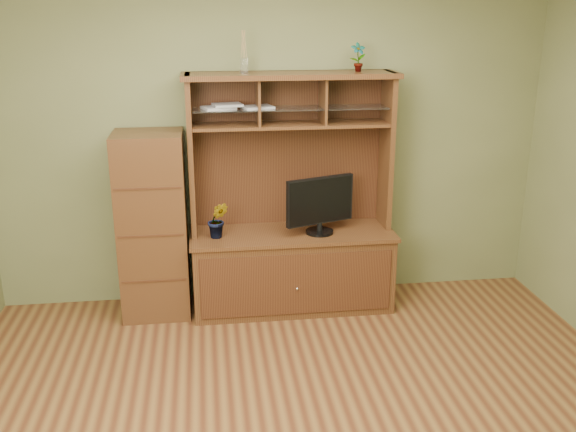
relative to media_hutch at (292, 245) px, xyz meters
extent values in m
cube|color=#5F663C|center=(-0.13, 0.28, 0.83)|extent=(4.50, 0.02, 2.70)
cube|color=#422212|center=(0.00, -0.02, -0.21)|extent=(1.60, 0.55, 0.62)
cube|color=#34170E|center=(0.00, -0.30, -0.21)|extent=(1.50, 0.01, 0.50)
sphere|color=silver|center=(0.00, -0.32, -0.24)|extent=(0.02, 0.02, 0.02)
cube|color=#422212|center=(0.00, -0.02, 0.11)|extent=(1.64, 0.59, 0.03)
cube|color=#422212|center=(-0.78, 0.08, 0.75)|extent=(0.04, 0.35, 1.25)
cube|color=#422212|center=(0.78, 0.08, 0.75)|extent=(0.04, 0.35, 1.25)
cube|color=#34170E|center=(0.00, 0.24, 0.75)|extent=(1.52, 0.02, 1.25)
cube|color=#422212|center=(0.00, 0.08, 1.36)|extent=(1.66, 0.40, 0.04)
cube|color=#422212|center=(0.00, 0.08, 0.98)|extent=(1.52, 0.32, 0.02)
cube|color=#422212|center=(-0.25, 0.08, 1.16)|extent=(0.02, 0.31, 0.35)
cube|color=#422212|center=(0.25, 0.08, 1.16)|extent=(0.02, 0.31, 0.35)
cube|color=silver|center=(0.00, 0.07, 1.11)|extent=(1.50, 0.27, 0.01)
cylinder|color=black|center=(0.21, -0.08, 0.14)|extent=(0.22, 0.22, 0.02)
cylinder|color=black|center=(0.21, -0.08, 0.19)|extent=(0.04, 0.04, 0.07)
cube|color=black|center=(0.21, -0.08, 0.40)|extent=(0.56, 0.24, 0.38)
imported|color=#305E20|center=(-0.59, -0.08, 0.27)|extent=(0.17, 0.14, 0.29)
imported|color=#2B5D20|center=(0.52, 0.08, 1.49)|extent=(0.12, 0.09, 0.22)
cylinder|color=silver|center=(-0.35, 0.08, 1.43)|extent=(0.06, 0.06, 0.11)
cylinder|color=tan|center=(-0.35, 0.08, 1.59)|extent=(0.04, 0.04, 0.20)
cube|color=#B5B6BA|center=(-0.56, 0.08, 1.12)|extent=(0.28, 0.24, 0.02)
cube|color=#B5B6BA|center=(-0.49, 0.08, 1.14)|extent=(0.24, 0.20, 0.02)
cube|color=#B5B6BA|center=(-0.26, 0.08, 1.12)|extent=(0.26, 0.23, 0.02)
cube|color=#422212|center=(-1.10, 0.01, 0.22)|extent=(0.53, 0.47, 1.48)
cube|color=#34170E|center=(-1.10, -0.23, -0.15)|extent=(0.49, 0.01, 0.02)
cube|color=#34170E|center=(-1.10, -0.23, 0.22)|extent=(0.49, 0.01, 0.01)
cube|color=#34170E|center=(-1.10, -0.23, 0.59)|extent=(0.49, 0.01, 0.02)
camera|label=1|loc=(-0.67, -4.85, 1.85)|focal=40.00mm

